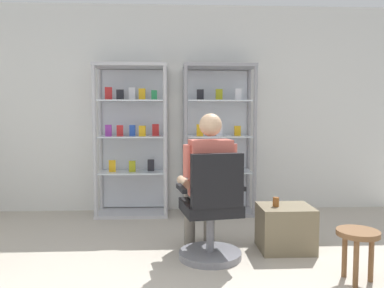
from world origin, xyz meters
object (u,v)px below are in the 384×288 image
storage_crate (285,228)px  seated_shopkeeper (207,177)px  display_cabinet_right (218,139)px  office_chair (212,216)px  tea_glass (276,202)px  display_cabinet_left (132,139)px  wooden_stool (358,241)px

storage_crate → seated_shopkeeper: bearing=-175.0°
display_cabinet_right → office_chair: bearing=-98.5°
seated_shopkeeper → tea_glass: seated_shopkeeper is taller
display_cabinet_right → seated_shopkeeper: bearing=-100.4°
office_chair → seated_shopkeeper: (-0.03, 0.16, 0.32)m
display_cabinet_left → storage_crate: bearing=-42.3°
tea_glass → storage_crate: bearing=7.8°
storage_crate → tea_glass: tea_glass is taller
tea_glass → display_cabinet_right: bearing=104.6°
wooden_stool → display_cabinet_right: bearing=110.8°
display_cabinet_left → display_cabinet_right: 1.10m
storage_crate → office_chair: bearing=-162.6°
display_cabinet_left → seated_shopkeeper: display_cabinet_left is taller
office_chair → wooden_stool: size_ratio=2.38×
display_cabinet_right → office_chair: size_ratio=1.98×
display_cabinet_left → wooden_stool: bearing=-48.3°
storage_crate → wooden_stool: size_ratio=1.22×
seated_shopkeeper → tea_glass: (0.65, 0.05, -0.25)m
tea_glass → wooden_stool: 0.85m
storage_crate → tea_glass: (-0.10, -0.01, 0.25)m
storage_crate → tea_glass: bearing=-172.2°
display_cabinet_right → tea_glass: (0.38, -1.44, -0.49)m
display_cabinet_right → tea_glass: size_ratio=21.77×
display_cabinet_left → storage_crate: size_ratio=3.87×
seated_shopkeeper → storage_crate: (0.75, 0.07, -0.50)m
display_cabinet_left → display_cabinet_right: size_ratio=1.00×
display_cabinet_right → wooden_stool: (0.82, -2.15, -0.64)m
wooden_stool → display_cabinet_left: bearing=131.7°
storage_crate → wooden_stool: 0.81m
office_chair → storage_crate: 0.78m
seated_shopkeeper → storage_crate: 0.90m
office_chair → storage_crate: size_ratio=1.95×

